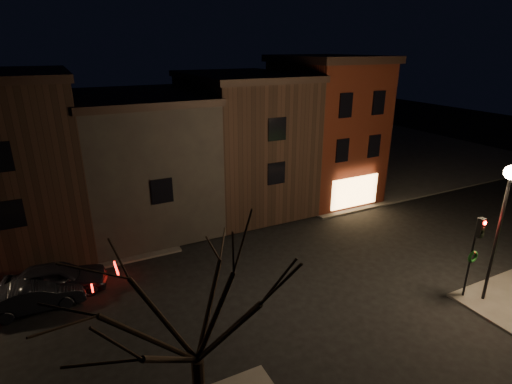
# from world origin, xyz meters

# --- Properties ---
(ground) EXTENTS (120.00, 120.00, 0.00)m
(ground) POSITION_xyz_m (0.00, 0.00, 0.00)
(ground) COLOR black
(ground) RESTS_ON ground
(sidewalk_far_right) EXTENTS (30.00, 30.00, 0.12)m
(sidewalk_far_right) POSITION_xyz_m (20.00, 20.00, 0.06)
(sidewalk_far_right) COLOR #2D2B28
(sidewalk_far_right) RESTS_ON ground
(corner_building) EXTENTS (6.50, 8.50, 10.50)m
(corner_building) POSITION_xyz_m (8.00, 9.47, 5.40)
(corner_building) COLOR #4D190D
(corner_building) RESTS_ON ground
(row_building_a) EXTENTS (7.30, 10.30, 9.40)m
(row_building_a) POSITION_xyz_m (1.50, 10.50, 4.83)
(row_building_a) COLOR black
(row_building_a) RESTS_ON ground
(row_building_b) EXTENTS (7.80, 10.30, 8.40)m
(row_building_b) POSITION_xyz_m (-5.75, 10.50, 4.33)
(row_building_b) COLOR black
(row_building_b) RESTS_ON ground
(row_building_c) EXTENTS (7.30, 10.30, 9.90)m
(row_building_c) POSITION_xyz_m (-13.00, 10.50, 5.08)
(row_building_c) COLOR black
(row_building_c) RESTS_ON ground
(street_lamp_near) EXTENTS (0.60, 0.60, 6.48)m
(street_lamp_near) POSITION_xyz_m (6.20, -6.00, 5.18)
(street_lamp_near) COLOR black
(street_lamp_near) RESTS_ON sidewalk_near_right
(traffic_signal) EXTENTS (0.58, 0.38, 4.05)m
(traffic_signal) POSITION_xyz_m (5.60, -5.51, 2.81)
(traffic_signal) COLOR black
(traffic_signal) RESTS_ON sidewalk_near_right
(bare_tree_left) EXTENTS (5.60, 5.60, 7.50)m
(bare_tree_left) POSITION_xyz_m (-8.00, -7.00, 5.43)
(bare_tree_left) COLOR black
(bare_tree_left) RESTS_ON sidewalk_near_left
(parked_car_a) EXTENTS (4.79, 2.39, 1.57)m
(parked_car_a) POSITION_xyz_m (-11.54, 3.67, 0.78)
(parked_car_a) COLOR black
(parked_car_a) RESTS_ON ground
(parked_car_b) EXTENTS (4.06, 1.50, 1.33)m
(parked_car_b) POSITION_xyz_m (-12.40, 2.75, 0.66)
(parked_car_b) COLOR black
(parked_car_b) RESTS_ON ground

